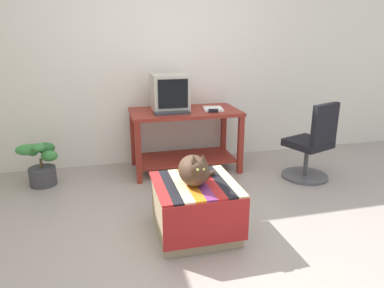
{
  "coord_description": "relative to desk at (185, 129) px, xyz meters",
  "views": [
    {
      "loc": [
        -0.76,
        -2.4,
        1.59
      ],
      "look_at": [
        0.06,
        0.85,
        0.55
      ],
      "focal_mm": 33.39,
      "sensor_mm": 36.0,
      "label": 1
    }
  ],
  "objects": [
    {
      "name": "ground_plane",
      "position": [
        -0.17,
        -1.6,
        -0.5
      ],
      "size": [
        14.0,
        14.0,
        0.0
      ],
      "primitive_type": "plane",
      "color": "#9E9389"
    },
    {
      "name": "back_wall",
      "position": [
        -0.17,
        0.45,
        0.8
      ],
      "size": [
        8.0,
        0.1,
        2.6
      ],
      "primitive_type": "cube",
      "color": "silver",
      "rests_on": "ground_plane"
    },
    {
      "name": "desk",
      "position": [
        0.0,
        0.0,
        0.0
      ],
      "size": [
        1.27,
        0.68,
        0.73
      ],
      "rotation": [
        0.0,
        0.0,
        0.0
      ],
      "color": "maroon",
      "rests_on": "ground_plane"
    },
    {
      "name": "tv_monitor",
      "position": [
        -0.16,
        0.07,
        0.44
      ],
      "size": [
        0.41,
        0.37,
        0.41
      ],
      "rotation": [
        0.0,
        0.0,
        0.0
      ],
      "color": "#BCB7A8",
      "rests_on": "desk"
    },
    {
      "name": "keyboard",
      "position": [
        -0.18,
        -0.15,
        0.24
      ],
      "size": [
        0.4,
        0.16,
        0.02
      ],
      "primitive_type": "cube",
      "rotation": [
        0.0,
        0.0,
        0.03
      ],
      "color": "#333338",
      "rests_on": "desk"
    },
    {
      "name": "book",
      "position": [
        0.33,
        -0.05,
        0.24
      ],
      "size": [
        0.26,
        0.31,
        0.02
      ],
      "primitive_type": "cube",
      "rotation": [
        0.0,
        0.0,
        -0.17
      ],
      "color": "white",
      "rests_on": "desk"
    },
    {
      "name": "ottoman_with_blanket",
      "position": [
        -0.26,
        -1.46,
        -0.27
      ],
      "size": [
        0.65,
        0.68,
        0.45
      ],
      "color": "tan",
      "rests_on": "ground_plane"
    },
    {
      "name": "cat",
      "position": [
        -0.27,
        -1.49,
        0.08
      ],
      "size": [
        0.35,
        0.36,
        0.29
      ],
      "rotation": [
        0.0,
        0.0,
        0.03
      ],
      "color": "#473323",
      "rests_on": "ottoman_with_blanket"
    },
    {
      "name": "potted_plant",
      "position": [
        -1.63,
        -0.09,
        -0.26
      ],
      "size": [
        0.4,
        0.42,
        0.52
      ],
      "color": "#3D3D42",
      "rests_on": "ground_plane"
    },
    {
      "name": "office_chair",
      "position": [
        1.3,
        -0.66,
        -0.11
      ],
      "size": [
        0.54,
        0.54,
        0.89
      ],
      "rotation": [
        0.0,
        0.0,
        3.49
      ],
      "color": "#4C4C51",
      "rests_on": "ground_plane"
    },
    {
      "name": "stapler",
      "position": [
        0.29,
        -0.2,
        0.25
      ],
      "size": [
        0.12,
        0.06,
        0.04
      ],
      "primitive_type": "cube",
      "rotation": [
        0.0,
        0.0,
        1.36
      ],
      "color": "black",
      "rests_on": "desk"
    },
    {
      "name": "pen",
      "position": [
        0.31,
        -0.02,
        0.24
      ],
      "size": [
        0.14,
        0.02,
        0.01
      ],
      "primitive_type": "cylinder",
      "rotation": [
        0.0,
        1.57,
        0.06
      ],
      "color": "#B7B7BC",
      "rests_on": "desk"
    }
  ]
}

